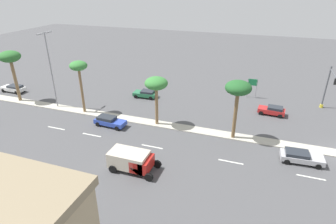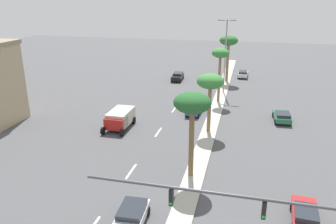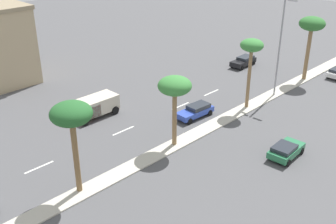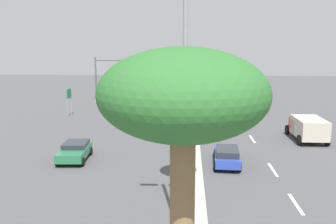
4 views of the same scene
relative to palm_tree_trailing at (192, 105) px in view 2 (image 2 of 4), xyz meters
name	(u,v)px [view 2 (image 2 of 4)]	position (x,y,z in m)	size (l,w,h in m)	color
ground_plane	(213,120)	(0.35, 14.61, -6.70)	(160.00, 160.00, 0.00)	#4C4C4F
median_curb	(218,102)	(0.35, 22.44, -6.64)	(1.80, 70.48, 0.12)	#B7B2A3
lane_stripe_inboard	(131,171)	(-5.49, -0.52, -6.69)	(0.20, 2.80, 0.01)	silver
lane_stripe_trailing	(158,132)	(-5.49, 9.11, -6.69)	(0.20, 2.80, 0.01)	silver
lane_stripe_left	(174,109)	(-5.49, 17.78, -6.69)	(0.20, 2.80, 0.01)	silver
lane_stripe_near	(182,98)	(-5.49, 23.49, -6.69)	(0.20, 2.80, 0.01)	silver
palm_tree_trailing	(192,105)	(0.00, 0.00, 0.00)	(3.20, 3.20, 7.70)	brown
palm_tree_right	(210,83)	(0.27, 10.73, -0.72)	(3.13, 3.13, 6.92)	olive
palm_tree_mid	(220,56)	(0.26, 22.82, 0.36)	(2.56, 2.56, 8.04)	olive
palm_tree_near	(229,42)	(0.54, 35.93, 0.62)	(3.33, 3.33, 8.45)	olive
street_lamp_near	(226,51)	(0.59, 28.22, 0.16)	(2.90, 0.24, 11.73)	gray
sedan_black_left	(178,76)	(-8.64, 34.82, -5.95)	(2.11, 4.57, 1.37)	black
sedan_blue_far	(195,108)	(-2.36, 16.86, -5.96)	(2.06, 4.56, 1.36)	#2D47AD
sedan_green_inboard	(282,116)	(9.05, 16.32, -5.98)	(2.22, 4.05, 1.30)	#287047
sedan_silver_center	(130,218)	(-2.90, -7.86, -5.99)	(2.24, 4.64, 1.29)	#B2B2B7
sedan_red_mid	(305,215)	(9.03, -4.70, -5.96)	(2.10, 4.02, 1.37)	red
sedan_white_trailing	(243,74)	(3.46, 40.29, -5.98)	(1.99, 4.52, 1.31)	silver
box_truck	(120,119)	(-10.43, 9.30, -5.49)	(2.65, 5.32, 2.13)	#B21E19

